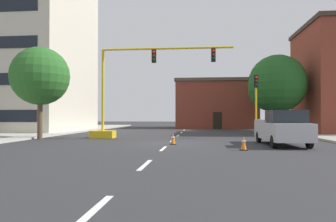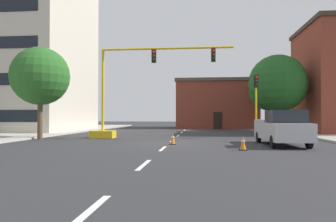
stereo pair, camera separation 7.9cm
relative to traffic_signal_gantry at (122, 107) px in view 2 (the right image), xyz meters
The scene contains 19 objects.
ground_plane 6.52m from the traffic_signal_gantry, 48.44° to the right, with size 160.00×160.00×0.00m, color #2D2D30.
sidewalk_left 9.97m from the traffic_signal_gantry, 159.21° to the left, with size 6.00×56.00×0.14m, color #B2ADA3.
lane_stripe_seg_0 19.13m from the traffic_signal_gantry, 77.73° to the right, with size 0.16×2.40×0.01m, color silver.
lane_stripe_seg_1 13.86m from the traffic_signal_gantry, 72.82° to the right, with size 0.16×2.40×0.01m, color silver.
lane_stripe_seg_2 8.88m from the traffic_signal_gantry, 61.88° to the right, with size 0.16×2.40×0.01m, color silver.
lane_stripe_seg_3 5.10m from the traffic_signal_gantry, 26.96° to the right, with size 0.16×2.40×0.01m, color silver.
lane_stripe_seg_4 5.80m from the traffic_signal_gantry, 40.50° to the left, with size 0.16×2.40×0.01m, color silver.
lane_stripe_seg_5 10.09m from the traffic_signal_gantry, 65.72° to the left, with size 0.16×2.40×0.01m, color silver.
lane_stripe_seg_6 15.18m from the traffic_signal_gantry, 74.39° to the left, with size 0.16×2.40×0.01m, color silver.
building_tall_left 19.79m from the traffic_signal_gantry, 142.52° to the left, with size 12.79×14.19×23.81m.
building_brick_center 23.96m from the traffic_signal_gantry, 70.13° to the left, with size 11.09×9.75×6.66m.
traffic_signal_gantry is the anchor object (origin of this frame).
traffic_light_pole_right 10.31m from the traffic_signal_gantry, ahead, with size 0.32×0.47×4.80m.
tree_left_near 6.26m from the traffic_signal_gantry, 162.55° to the right, with size 4.19×4.19×6.66m.
tree_right_far 21.08m from the traffic_signal_gantry, 47.39° to the left, with size 5.00×5.00×7.31m.
tree_right_mid 14.96m from the traffic_signal_gantry, 27.55° to the left, with size 5.36×5.36×7.38m.
pickup_truck_silver 11.76m from the traffic_signal_gantry, 25.42° to the right, with size 2.16×5.46×1.99m.
traffic_cone_roadside_a 11.46m from the traffic_signal_gantry, 44.68° to the right, with size 0.36×0.36×0.70m.
traffic_cone_roadside_b 6.99m from the traffic_signal_gantry, 49.65° to the right, with size 0.36×0.36×0.67m.
Camera 2 is at (1.94, -19.35, 1.66)m, focal length 34.39 mm.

